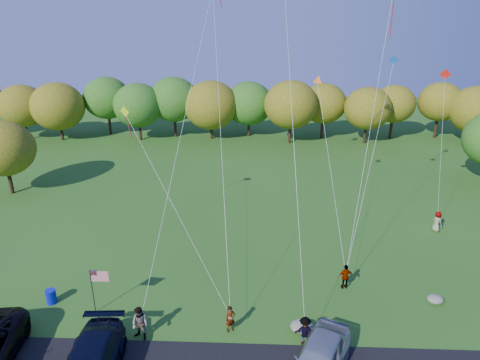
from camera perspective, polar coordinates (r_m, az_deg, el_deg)
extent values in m
plane|color=#2B5B1A|center=(24.44, -1.02, -19.45)|extent=(140.00, 140.00, 0.00)
cylinder|color=#352213|center=(64.56, -26.03, 5.91)|extent=(0.36, 0.36, 2.25)
ellipsoid|color=#255E18|center=(63.89, -26.50, 8.70)|extent=(6.49, 6.49, 5.84)
cylinder|color=#352213|center=(64.13, -21.54, 6.48)|extent=(0.36, 0.36, 2.22)
ellipsoid|color=#355D17|center=(63.51, -21.90, 9.05)|extent=(5.65, 5.65, 5.09)
cylinder|color=#352213|center=(63.21, -16.72, 7.08)|extent=(0.36, 0.36, 2.66)
ellipsoid|color=#255E18|center=(62.56, -17.02, 9.86)|extent=(5.55, 5.55, 5.00)
cylinder|color=#352213|center=(59.69, -13.11, 6.78)|extent=(0.36, 0.36, 2.98)
ellipsoid|color=#255E18|center=(59.03, -13.36, 9.65)|extent=(4.81, 4.81, 4.33)
cylinder|color=#352213|center=(61.17, -8.55, 7.23)|extent=(0.36, 0.36, 2.53)
ellipsoid|color=#255E18|center=(60.45, -8.73, 10.28)|extent=(6.33, 6.33, 5.69)
cylinder|color=#352213|center=(58.35, -3.09, 6.77)|extent=(0.36, 0.36, 2.58)
ellipsoid|color=#355D17|center=(57.58, -3.16, 10.10)|extent=(6.64, 6.64, 5.98)
cylinder|color=#352213|center=(58.40, 0.73, 7.07)|extent=(0.36, 0.36, 3.08)
ellipsoid|color=#255E18|center=(57.68, 0.75, 10.21)|extent=(5.30, 5.30, 4.77)
cylinder|color=#352213|center=(57.14, 5.83, 6.22)|extent=(0.36, 0.36, 2.27)
ellipsoid|color=#355D17|center=(56.34, 5.96, 9.63)|extent=(7.20, 7.20, 6.48)
cylinder|color=#352213|center=(60.37, 10.36, 7.17)|extent=(0.36, 0.36, 3.01)
ellipsoid|color=#255E18|center=(59.58, 10.61, 10.70)|extent=(7.02, 7.02, 6.31)
cylinder|color=#352213|center=(61.31, 16.05, 6.81)|extent=(0.36, 0.36, 2.84)
ellipsoid|color=#355D17|center=(60.54, 16.41, 10.19)|extent=(7.00, 7.00, 6.30)
cylinder|color=#352213|center=(60.75, 20.59, 6.30)|extent=(0.36, 0.36, 3.14)
ellipsoid|color=#255E18|center=(60.01, 21.03, 9.56)|extent=(6.09, 6.09, 5.49)
cylinder|color=#352213|center=(62.83, 25.31, 5.84)|extent=(0.36, 0.36, 2.65)
ellipsoid|color=#355D17|center=(62.12, 25.81, 8.89)|extent=(6.52, 6.52, 5.87)
cylinder|color=#352213|center=(65.53, 28.11, 5.74)|extent=(0.36, 0.36, 2.21)
ellipsoid|color=#255E18|center=(64.95, 28.54, 8.11)|extent=(5.26, 5.26, 4.73)
cylinder|color=#352213|center=(45.62, -28.31, -0.04)|extent=(0.36, 0.36, 2.60)
ellipsoid|color=#355D17|center=(44.72, -29.01, 3.68)|extent=(5.60, 5.60, 5.04)
imported|color=#B1B6BC|center=(21.88, 10.54, -22.46)|extent=(4.07, 5.57, 1.76)
imported|color=#4C4C59|center=(23.94, -1.29, -18.04)|extent=(0.67, 0.60, 1.55)
imported|color=#4C4C59|center=(23.92, -13.20, -18.16)|extent=(1.16, 1.06, 1.93)
imported|color=#4C4C59|center=(23.42, 8.64, -19.28)|extent=(1.12, 0.74, 1.62)
imported|color=#4C4C59|center=(27.77, 13.88, -12.40)|extent=(1.02, 0.57, 1.64)
imported|color=#4C4C59|center=(36.78, 24.79, -5.06)|extent=(0.84, 0.96, 1.66)
cube|color=#13351A|center=(27.35, -28.88, -16.90)|extent=(0.15, 0.47, 0.44)
cylinder|color=#0C19B4|center=(28.30, -23.88, -14.02)|extent=(0.58, 0.58, 0.88)
cylinder|color=black|center=(26.13, -19.05, -13.86)|extent=(0.05, 0.05, 2.81)
cube|color=red|center=(25.40, -18.24, -12.11)|extent=(1.01, 0.67, 0.02)
cube|color=navy|center=(25.41, -18.94, -11.65)|extent=(0.40, 0.02, 0.31)
ellipsoid|color=gray|center=(24.42, 8.29, -18.76)|extent=(1.28, 1.01, 0.64)
ellipsoid|color=gray|center=(28.57, 24.59, -14.26)|extent=(0.95, 0.79, 0.49)
cone|color=orange|center=(33.83, 10.32, 12.90)|extent=(0.89, 0.70, 0.75)
cube|color=red|center=(33.56, 25.71, 12.58)|extent=(0.69, 0.36, 0.74)
cube|color=#D5FF15|center=(30.83, -15.12, 8.81)|extent=(0.72, 0.38, 0.78)
cube|color=#1153AF|center=(33.32, 19.84, 14.83)|extent=(0.60, 0.31, 0.64)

